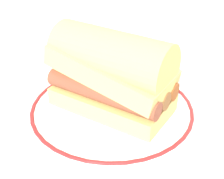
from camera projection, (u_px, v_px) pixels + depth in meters
The scene contains 3 objects.
ground_plane at pixel (108, 129), 0.49m from camera, with size 1.50×1.50×0.00m, color silver.
plate at pixel (112, 110), 0.52m from camera, with size 0.27×0.27×0.01m.
sausage_sandwich at pixel (112, 72), 0.49m from camera, with size 0.19×0.11×0.12m.
Camera 1 is at (0.18, -0.35, 0.31)m, focal length 54.19 mm.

